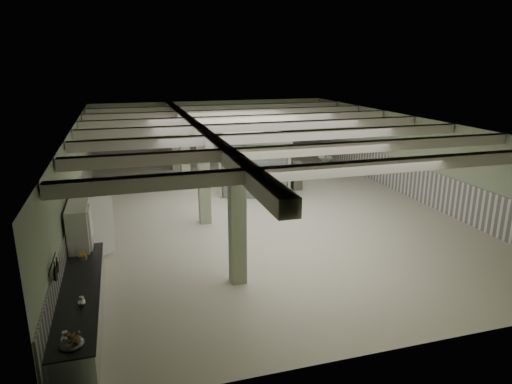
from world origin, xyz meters
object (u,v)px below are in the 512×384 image
object	(u,v)px
walkin_cooler	(83,238)
filing_cabinet	(297,175)
guard_booth	(257,154)
prep_counter	(81,305)

from	to	relation	value
walkin_cooler	filing_cabinet	bearing A→B (deg)	34.83
guard_booth	filing_cabinet	bearing A→B (deg)	15.52
filing_cabinet	guard_booth	bearing A→B (deg)	-178.28
prep_counter	walkin_cooler	distance (m)	3.05
walkin_cooler	filing_cabinet	distance (m)	11.19
prep_counter	filing_cabinet	bearing A→B (deg)	45.91
filing_cabinet	walkin_cooler	bearing A→B (deg)	-137.65
prep_counter	walkin_cooler	size ratio (longest dim) A/B	2.47
walkin_cooler	guard_booth	bearing A→B (deg)	42.20
guard_booth	filing_cabinet	size ratio (longest dim) A/B	3.07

